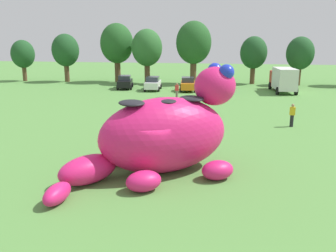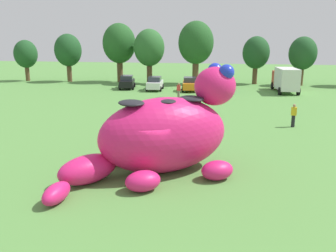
# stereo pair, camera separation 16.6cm
# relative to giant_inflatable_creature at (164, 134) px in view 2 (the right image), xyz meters

# --- Properties ---
(ground_plane) EXTENTS (160.00, 160.00, 0.00)m
(ground_plane) POSITION_rel_giant_inflatable_creature_xyz_m (-0.67, -0.73, -1.89)
(ground_plane) COLOR #568E42
(giant_inflatable_creature) EXTENTS (8.26, 8.73, 5.17)m
(giant_inflatable_creature) POSITION_rel_giant_inflatable_creature_xyz_m (0.00, 0.00, 0.00)
(giant_inflatable_creature) COLOR #E01E6B
(giant_inflatable_creature) RESTS_ON ground
(car_black) EXTENTS (2.54, 4.36, 1.72)m
(car_black) POSITION_rel_giant_inflatable_creature_xyz_m (-10.56, 28.60, -1.03)
(car_black) COLOR black
(car_black) RESTS_ON ground
(car_white) EXTENTS (2.22, 4.24, 1.72)m
(car_white) POSITION_rel_giant_inflatable_creature_xyz_m (-6.65, 27.78, -1.03)
(car_white) COLOR white
(car_white) RESTS_ON ground
(car_orange) EXTENTS (2.32, 4.28, 1.72)m
(car_orange) POSITION_rel_giant_inflatable_creature_xyz_m (-2.22, 27.91, -1.03)
(car_orange) COLOR orange
(car_orange) RESTS_ON ground
(car_blue) EXTENTS (2.21, 4.23, 1.72)m
(car_blue) POSITION_rel_giant_inflatable_creature_xyz_m (1.63, 27.94, -1.03)
(car_blue) COLOR #2347B7
(car_blue) RESTS_ON ground
(box_truck) EXTENTS (2.83, 6.56, 2.95)m
(box_truck) POSITION_rel_giant_inflatable_creature_xyz_m (9.30, 28.95, -0.29)
(box_truck) COLOR #B2231E
(box_truck) RESTS_ON ground
(tree_far_left) EXTENTS (3.49, 3.49, 6.19)m
(tree_far_left) POSITION_rel_giant_inflatable_creature_xyz_m (-28.21, 34.21, 2.16)
(tree_far_left) COLOR brown
(tree_far_left) RESTS_ON ground
(tree_left) EXTENTS (3.99, 3.99, 7.09)m
(tree_left) POSITION_rel_giant_inflatable_creature_xyz_m (-21.43, 34.57, 2.75)
(tree_left) COLOR brown
(tree_left) RESTS_ON ground
(tree_mid_left) EXTENTS (4.84, 4.84, 8.60)m
(tree_mid_left) POSITION_rel_giant_inflatable_creature_xyz_m (-13.74, 35.56, 3.73)
(tree_mid_left) COLOR brown
(tree_mid_left) RESTS_ON ground
(tree_centre_left) EXTENTS (4.35, 4.35, 7.73)m
(tree_centre_left) POSITION_rel_giant_inflatable_creature_xyz_m (-8.91, 34.36, 3.16)
(tree_centre_left) COLOR brown
(tree_centre_left) RESTS_ON ground
(tree_centre) EXTENTS (4.96, 4.96, 8.80)m
(tree_centre) POSITION_rel_giant_inflatable_creature_xyz_m (-2.32, 35.06, 3.86)
(tree_centre) COLOR brown
(tree_centre) RESTS_ON ground
(tree_centre_right) EXTENTS (3.78, 3.78, 6.71)m
(tree_centre_right) POSITION_rel_giant_inflatable_creature_xyz_m (6.07, 36.66, 2.50)
(tree_centre_right) COLOR brown
(tree_centre_right) RESTS_ON ground
(tree_mid_right) EXTENTS (3.75, 3.75, 6.66)m
(tree_mid_right) POSITION_rel_giant_inflatable_creature_xyz_m (12.29, 36.13, 2.47)
(tree_mid_right) COLOR brown
(tree_mid_right) RESTS_ON ground
(spectator_near_inflatable) EXTENTS (0.38, 0.26, 1.71)m
(spectator_near_inflatable) POSITION_rel_giant_inflatable_creature_xyz_m (0.48, 12.03, -1.04)
(spectator_near_inflatable) COLOR #2D334C
(spectator_near_inflatable) RESTS_ON ground
(spectator_mid_field) EXTENTS (0.38, 0.26, 1.71)m
(spectator_mid_field) POSITION_rel_giant_inflatable_creature_xyz_m (7.63, 10.62, -1.04)
(spectator_mid_field) COLOR black
(spectator_mid_field) RESTS_ON ground
(spectator_by_cars) EXTENTS (0.38, 0.26, 1.71)m
(spectator_by_cars) POSITION_rel_giant_inflatable_creature_xyz_m (-2.67, 21.74, -1.04)
(spectator_by_cars) COLOR #726656
(spectator_by_cars) RESTS_ON ground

